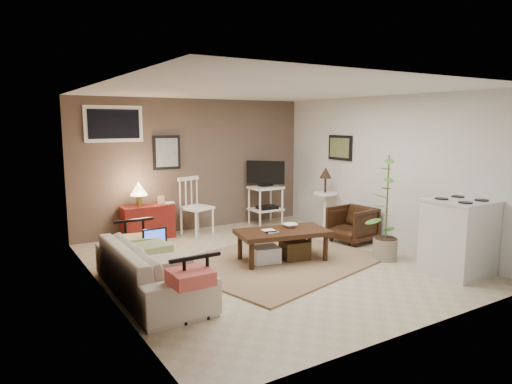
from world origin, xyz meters
TOP-DOWN VIEW (x-y plane):
  - floor at (0.00, 0.00)m, footprint 5.00×5.00m
  - art_back at (-0.55, 2.48)m, footprint 0.50×0.03m
  - art_right at (2.23, 1.05)m, footprint 0.03×0.60m
  - window at (-1.45, 2.48)m, footprint 0.96×0.03m
  - rug at (0.14, -0.02)m, footprint 3.12×2.73m
  - coffee_table at (0.19, -0.04)m, footprint 1.39×0.90m
  - sofa at (-1.80, -0.23)m, footprint 0.60×2.05m
  - sofa_pillows at (-1.75, -0.46)m, footprint 0.39×1.95m
  - sofa_end_rails at (-1.68, -0.23)m, footprint 0.55×2.05m
  - laptop at (-1.60, 0.12)m, footprint 0.31×0.23m
  - red_console at (-1.02, 2.26)m, footprint 0.87×0.38m
  - spindle_chair at (-0.18, 2.09)m, footprint 0.58×0.58m
  - tv_stand at (1.31, 2.12)m, footprint 0.59×0.57m
  - side_table at (1.97, 1.13)m, footprint 0.44×0.44m
  - armchair at (1.81, 0.24)m, footprint 0.65×0.69m
  - potted_plant at (1.53, -0.73)m, footprint 0.39×0.39m
  - stove at (1.87, -1.67)m, footprint 0.77×0.71m
  - bowl at (0.40, 0.06)m, footprint 0.21×0.09m
  - book_table at (-0.09, -0.02)m, footprint 0.17×0.03m
  - book_console at (-0.69, 2.25)m, footprint 0.17×0.05m

SIDE VIEW (x-z plane):
  - floor at x=0.00m, z-range 0.00..0.00m
  - rug at x=0.14m, z-range 0.00..0.03m
  - coffee_table at x=0.19m, z-range 0.03..0.52m
  - armchair at x=1.81m, z-range 0.00..0.66m
  - sofa_end_rails at x=-1.68m, z-range 0.00..0.69m
  - red_console at x=-1.02m, z-range -0.15..0.85m
  - sofa at x=-1.80m, z-range 0.00..0.80m
  - spindle_chair at x=-0.18m, z-range -0.03..0.99m
  - sofa_pillows at x=-1.75m, z-range 0.42..0.56m
  - stove at x=1.87m, z-range 0.00..1.00m
  - laptop at x=-1.60m, z-range 0.41..0.63m
  - bowl at x=0.40m, z-range 0.46..0.67m
  - book_table at x=-0.09m, z-range 0.46..0.69m
  - tv_stand at x=1.31m, z-range 0.04..1.28m
  - book_console at x=-0.69m, z-range 0.58..0.80m
  - side_table at x=1.97m, z-range 0.14..1.31m
  - potted_plant at x=1.53m, z-range 0.05..1.60m
  - art_back at x=-0.55m, z-range 1.15..1.75m
  - art_right at x=2.23m, z-range 1.29..1.75m
  - window at x=-1.45m, z-range 1.65..2.25m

